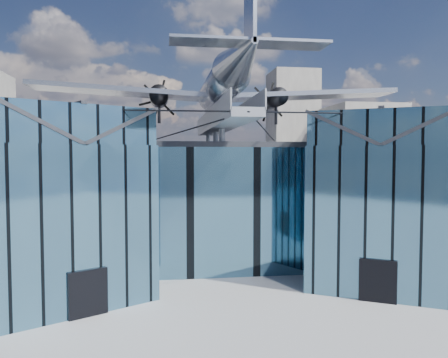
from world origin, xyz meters
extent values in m
plane|color=gray|center=(0.00, 0.00, 0.00)|extent=(120.00, 120.00, 0.00)
cube|color=teal|center=(0.00, 9.00, 4.75)|extent=(28.00, 14.00, 9.50)
cube|color=#26282E|center=(0.00, 9.00, 9.70)|extent=(28.00, 14.00, 0.40)
cube|color=teal|center=(-10.50, -1.00, 4.75)|extent=(11.79, 11.43, 9.50)
cube|color=teal|center=(-10.50, -1.00, 10.60)|extent=(11.56, 11.20, 2.20)
cube|color=#26282E|center=(-12.45, -2.12, 10.60)|extent=(7.98, 9.23, 2.40)
cube|color=#26282E|center=(-8.55, 0.12, 10.60)|extent=(7.98, 9.23, 2.40)
cube|color=#26282E|center=(-10.50, -1.00, 11.75)|extent=(4.30, 7.10, 0.18)
cube|color=black|center=(-8.48, -4.51, 1.30)|extent=(2.03, 1.32, 2.60)
cube|color=black|center=(-6.60, 1.25, 4.75)|extent=(0.34, 0.34, 9.50)
cube|color=teal|center=(10.50, -1.00, 4.75)|extent=(11.79, 11.43, 9.50)
cube|color=teal|center=(10.50, -1.00, 10.60)|extent=(11.56, 11.20, 2.20)
cube|color=#26282E|center=(8.55, 0.12, 10.60)|extent=(7.98, 9.23, 2.40)
cube|color=#26282E|center=(12.45, -2.12, 10.60)|extent=(7.98, 9.23, 2.40)
cube|color=#26282E|center=(10.50, -1.00, 11.75)|extent=(4.30, 7.10, 0.18)
cube|color=black|center=(8.48, -4.51, 1.30)|extent=(2.03, 1.32, 2.60)
cube|color=black|center=(6.60, 1.25, 4.75)|extent=(0.34, 0.34, 9.50)
cube|color=gray|center=(0.00, 3.50, 11.10)|extent=(1.80, 21.00, 0.50)
cube|color=gray|center=(-0.90, 3.50, 11.75)|extent=(0.08, 21.00, 1.10)
cube|color=gray|center=(0.90, 3.50, 11.75)|extent=(0.08, 21.00, 1.10)
cylinder|color=gray|center=(0.00, 13.00, 10.43)|extent=(0.44, 0.44, 1.35)
cylinder|color=gray|center=(0.00, 7.00, 10.43)|extent=(0.44, 0.44, 1.35)
cylinder|color=gray|center=(0.00, 3.00, 10.43)|extent=(0.44, 0.44, 1.35)
cylinder|color=gray|center=(0.00, 4.00, 12.05)|extent=(0.70, 0.70, 1.40)
cylinder|color=black|center=(-5.25, -4.00, 11.40)|extent=(10.55, 6.08, 0.69)
cylinder|color=black|center=(5.25, -4.00, 11.40)|extent=(10.55, 6.08, 0.69)
cylinder|color=black|center=(-3.00, 1.50, 10.55)|extent=(6.09, 17.04, 1.19)
cylinder|color=black|center=(3.00, 1.50, 10.55)|extent=(6.09, 17.04, 1.19)
cylinder|color=#9FA3AC|center=(0.00, 4.00, 14.00)|extent=(2.50, 11.00, 2.50)
sphere|color=#9FA3AC|center=(0.00, 9.50, 14.00)|extent=(2.50, 2.50, 2.50)
cube|color=black|center=(0.00, 8.50, 14.69)|extent=(1.60, 1.40, 0.50)
cone|color=#9FA3AC|center=(0.00, -5.00, 14.30)|extent=(2.50, 7.00, 2.50)
cube|color=#9FA3AC|center=(0.00, -7.30, 15.90)|extent=(0.18, 2.40, 3.40)
cube|color=#9FA3AC|center=(0.00, -7.20, 14.50)|extent=(8.00, 1.80, 0.14)
cube|color=#9FA3AC|center=(-7.00, 5.00, 13.70)|extent=(14.00, 3.20, 1.08)
cylinder|color=black|center=(-4.60, 5.60, 13.45)|extent=(1.44, 3.20, 1.44)
cone|color=black|center=(-4.60, 7.40, 13.45)|extent=(0.70, 0.70, 0.70)
cube|color=black|center=(-4.60, 7.55, 13.45)|extent=(1.05, 0.06, 3.33)
cube|color=black|center=(-4.60, 7.55, 13.45)|extent=(2.53, 0.06, 2.53)
cube|color=black|center=(-4.60, 7.55, 13.45)|extent=(3.33, 0.06, 1.05)
cylinder|color=black|center=(-4.60, 5.00, 12.22)|extent=(0.24, 0.24, 1.75)
cube|color=#9FA3AC|center=(7.00, 5.00, 13.70)|extent=(14.00, 3.20, 1.08)
cylinder|color=black|center=(4.60, 5.60, 13.45)|extent=(1.44, 3.20, 1.44)
cone|color=black|center=(4.60, 7.40, 13.45)|extent=(0.70, 0.70, 0.70)
cube|color=black|center=(4.60, 7.55, 13.45)|extent=(1.05, 0.06, 3.33)
cube|color=black|center=(4.60, 7.55, 13.45)|extent=(2.53, 0.06, 2.53)
cube|color=black|center=(4.60, 7.55, 13.45)|extent=(3.33, 0.06, 1.05)
cylinder|color=black|center=(4.60, 5.00, 12.22)|extent=(0.24, 0.24, 1.75)
cube|color=gray|center=(32.00, 48.00, 9.00)|extent=(12.00, 14.00, 18.00)
cube|color=gray|center=(-20.00, 55.00, 7.00)|extent=(14.00, 10.00, 14.00)
cube|color=gray|center=(22.00, 58.00, 13.00)|extent=(9.00, 9.00, 26.00)
camera|label=1|loc=(-4.35, -28.94, 8.84)|focal=35.00mm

